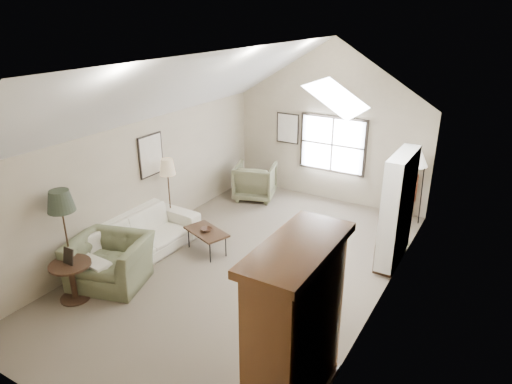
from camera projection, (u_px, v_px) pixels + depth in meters
The scene contains 18 objects.
room_shell at pixel (244, 98), 7.49m from camera, with size 5.01×8.01×4.00m.
window at pixel (332, 145), 11.26m from camera, with size 1.72×0.08×1.42m, color black.
skylight at pixel (338, 96), 7.59m from camera, with size 0.80×1.20×0.52m, color white, non-canonical shape.
wall_art at pixel (220, 142), 10.47m from camera, with size 1.97×3.71×0.88m.
armoire at pixel (295, 328), 5.33m from camera, with size 0.60×1.50×2.20m, color brown.
tv_alcove at pixel (398, 208), 8.43m from camera, with size 0.32×1.30×2.10m, color white.
media_console at pixel (391, 248), 8.76m from camera, with size 0.34×1.18×0.60m, color #382316.
tv_panel at pixel (395, 219), 8.53m from camera, with size 0.05×0.90×0.55m, color black.
sofa at pixel (137, 238), 8.92m from camera, with size 2.71×1.06×0.79m, color white.
armchair_near at pixel (110, 261), 8.07m from camera, with size 1.30×1.13×0.84m, color #676949.
armchair_far at pixel (255, 181), 11.69m from camera, with size 0.98×1.01×0.91m, color #686849.
coffee_table at pixel (207, 241), 9.14m from camera, with size 0.92×0.51×0.47m, color #3D2619.
bowl at pixel (206, 230), 9.04m from camera, with size 0.22×0.22×0.05m, color #3D2719.
side_table at pixel (73, 281), 7.61m from camera, with size 0.68×0.68×0.68m, color #321F14.
side_chair at pixel (403, 197), 10.50m from camera, with size 0.42×0.42×1.09m, color maroon.
tripod_lamp at pixel (412, 187), 10.10m from camera, with size 0.52×0.52×1.79m, color silver, non-canonical shape.
dark_lamp at pixel (67, 241), 7.66m from camera, with size 0.45×0.45×1.89m, color black, non-canonical shape.
tan_lamp at pixel (169, 195), 9.78m from camera, with size 0.34×0.34×1.70m, color tan, non-canonical shape.
Camera 1 is at (3.99, -6.38, 4.57)m, focal length 32.00 mm.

